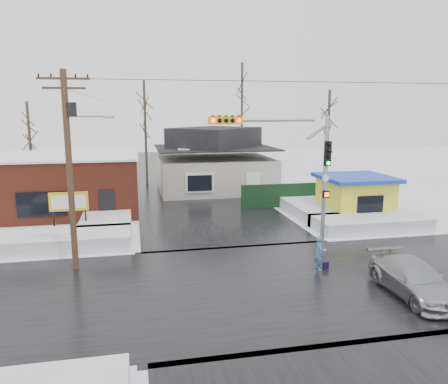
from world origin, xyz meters
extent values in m
plane|color=white|center=(0.00, 0.00, 0.00)|extent=(120.00, 120.00, 0.00)
cube|color=black|center=(0.00, 0.00, 0.01)|extent=(10.00, 120.00, 0.02)
cube|color=black|center=(0.00, 0.00, 0.01)|extent=(120.00, 10.00, 0.02)
cube|color=white|center=(-9.00, 7.00, 0.40)|extent=(7.00, 3.00, 0.80)
cube|color=white|center=(9.00, 7.00, 0.40)|extent=(7.00, 3.00, 0.80)
cube|color=white|center=(-7.00, 12.00, 0.40)|extent=(3.00, 8.00, 0.80)
cube|color=white|center=(7.00, 12.00, 0.40)|extent=(3.00, 8.00, 0.80)
cylinder|color=gray|center=(4.00, 3.00, 3.50)|extent=(0.20, 0.20, 7.00)
cylinder|color=gray|center=(4.00, 3.00, 0.15)|extent=(0.50, 0.50, 0.30)
cylinder|color=gray|center=(1.00, 3.00, 6.80)|extent=(4.60, 0.14, 0.14)
cube|color=gold|center=(-1.00, 3.00, 6.80)|extent=(1.60, 0.28, 0.35)
sphere|color=#FF0C0C|center=(-1.60, 2.84, 6.80)|extent=(0.20, 0.20, 0.20)
sphere|color=#FF0C0C|center=(-0.40, 2.84, 6.80)|extent=(0.20, 0.20, 0.20)
cube|color=black|center=(4.00, 2.80, 5.20)|extent=(0.30, 0.22, 1.20)
sphere|color=#0CE533|center=(4.00, 2.66, 4.75)|extent=(0.18, 0.18, 0.18)
cube|color=black|center=(4.00, 2.80, 3.20)|extent=(0.30, 0.20, 0.35)
cylinder|color=#382619|center=(-8.00, 3.50, 4.50)|extent=(0.28, 0.28, 9.00)
cube|color=#382619|center=(-8.00, 3.50, 8.60)|extent=(2.20, 0.10, 0.10)
cube|color=#382619|center=(-8.00, 3.50, 8.20)|extent=(1.80, 0.10, 0.10)
cylinder|color=black|center=(-7.75, 3.50, 7.30)|extent=(0.44, 0.44, 0.60)
cylinder|color=gray|center=(-7.10, 3.50, 7.00)|extent=(1.80, 0.08, 0.08)
cube|color=gray|center=(-6.20, 3.50, 6.95)|extent=(0.50, 0.22, 0.12)
cube|color=maroon|center=(-11.00, 16.00, 2.00)|extent=(12.00, 8.00, 4.00)
cube|color=white|center=(-11.00, 16.00, 4.05)|extent=(12.20, 8.20, 0.15)
cube|color=black|center=(-11.00, 11.98, 1.40)|extent=(3.00, 0.08, 1.60)
cube|color=black|center=(-7.00, 11.98, 1.10)|extent=(1.00, 0.08, 2.20)
cylinder|color=black|center=(-9.90, 9.50, 0.90)|extent=(0.10, 0.10, 1.80)
cylinder|color=black|center=(-8.10, 9.50, 0.90)|extent=(0.10, 0.10, 1.80)
cube|color=gold|center=(-9.00, 9.50, 2.00)|extent=(2.20, 0.18, 1.10)
cube|color=white|center=(-9.00, 9.39, 2.00)|extent=(1.90, 0.02, 0.80)
cube|color=beige|center=(2.00, 22.00, 1.50)|extent=(10.00, 8.00, 3.00)
cube|color=black|center=(2.00, 22.00, 3.90)|extent=(10.40, 8.40, 0.12)
pyramid|color=black|center=(2.00, 22.00, 4.86)|extent=(9.00, 7.00, 1.80)
cube|color=maroon|center=(5.20, 23.00, 4.90)|extent=(0.70, 0.70, 1.40)
cube|color=white|center=(0.00, 17.95, 1.40)|extent=(2.40, 0.12, 1.60)
cube|color=yellow|center=(9.50, 10.00, 1.30)|extent=(4.00, 4.00, 2.60)
cube|color=#172BAF|center=(9.50, 10.00, 2.75)|extent=(4.60, 4.60, 0.25)
cube|color=black|center=(9.50, 7.97, 1.30)|extent=(1.80, 0.06, 1.20)
cube|color=black|center=(6.50, 14.00, 0.90)|extent=(8.00, 0.12, 1.80)
cylinder|color=#332821|center=(-4.00, 26.00, 5.00)|extent=(0.24, 0.24, 10.00)
cylinder|color=#332821|center=(6.00, 28.00, 6.00)|extent=(0.24, 0.24, 12.00)
cylinder|color=#332821|center=(12.00, 20.00, 4.50)|extent=(0.24, 0.24, 9.00)
cylinder|color=#332821|center=(-14.00, 24.00, 4.00)|extent=(0.24, 0.24, 8.00)
imported|color=#3E6FAF|center=(2.99, 1.09, 0.80)|extent=(0.42, 0.61, 1.60)
imported|color=#A0A1A6|center=(5.51, -2.31, 0.68)|extent=(2.00, 4.71, 1.36)
cube|color=black|center=(3.33, 1.05, 0.17)|extent=(0.30, 0.19, 0.35)
camera|label=1|loc=(-5.16, -16.76, 7.29)|focal=35.00mm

